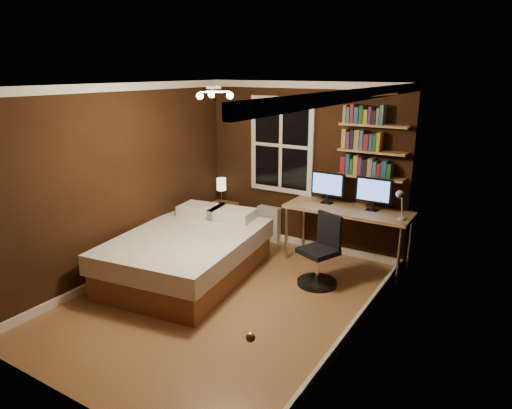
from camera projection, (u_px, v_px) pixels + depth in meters
The scene contains 24 objects.
floor at pixel (224, 298), 5.51m from camera, with size 4.20×4.20×0.00m, color #925F3A.
wall_back at pixel (303, 167), 6.87m from camera, with size 3.20×0.04×2.50m, color black.
wall_left at pixel (122, 182), 5.96m from camera, with size 0.04×4.20×2.50m, color black.
wall_right at pixel (358, 223), 4.35m from camera, with size 0.04×4.20×2.50m, color black.
ceiling at pixel (219, 85), 4.80m from camera, with size 3.20×4.20×0.02m, color white.
window at pixel (282, 145), 6.93m from camera, with size 1.06×0.06×1.46m, color white.
door at pixel (279, 315), 3.16m from camera, with size 0.03×0.82×2.05m, color black, non-canonical shape.
door_knob at pixel (251, 338), 2.94m from camera, with size 0.06×0.06×0.06m, color gold.
ceiling_fixture at pixel (214, 95), 4.75m from camera, with size 0.44×0.44×0.18m, color beige, non-canonical shape.
bookshelf_lower at pixel (370, 177), 6.23m from camera, with size 0.92×0.22×0.03m, color #A98052.
books_row_lower at pixel (371, 167), 6.20m from camera, with size 0.66×0.16×0.23m, color maroon, non-canonical shape.
bookshelf_middle at pixel (372, 151), 6.13m from camera, with size 0.92×0.22×0.03m, color #A98052.
books_row_middle at pixel (373, 142), 6.10m from camera, with size 0.54×0.16×0.23m, color navy, non-canonical shape.
bookshelf_upper at pixel (374, 125), 6.03m from camera, with size 0.92×0.22×0.03m, color #A98052.
books_row_upper at pixel (375, 115), 6.00m from camera, with size 0.60×0.16×0.23m, color #225025, non-canonical shape.
bed at pixel (188, 254), 6.03m from camera, with size 1.85×2.37×0.74m.
nightstand at pixel (222, 219), 7.62m from camera, with size 0.42×0.42×0.52m, color brown.
bedside_lamp at pixel (221, 191), 7.49m from camera, with size 0.15×0.15×0.43m, color beige, non-canonical shape.
radiator at pixel (269, 224), 7.32m from camera, with size 0.37×0.13×0.56m, color silver.
desk at pixel (348, 213), 6.29m from camera, with size 1.73×0.65×0.82m.
monitor_left at pixel (327, 188), 6.46m from camera, with size 0.49×0.12×0.45m, color black, non-canonical shape.
monitor_right at pixel (373, 194), 6.13m from camera, with size 0.49×0.12×0.45m, color black, non-canonical shape.
desk_lamp at pixel (401, 205), 5.68m from camera, with size 0.14×0.32×0.44m, color silver, non-canonical shape.
office_chair at pixel (320, 259), 5.80m from camera, with size 0.54×0.54×0.92m.
Camera 1 is at (2.92, -4.02, 2.66)m, focal length 32.00 mm.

